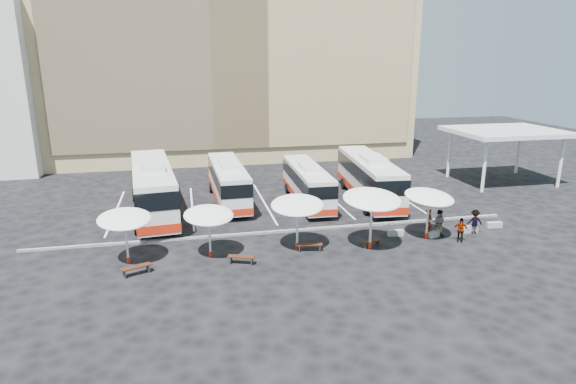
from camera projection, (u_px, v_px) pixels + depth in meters
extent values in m
plane|color=black|center=(283.00, 235.00, 33.26)|extent=(120.00, 120.00, 0.00)
cube|color=tan|center=(231.00, 52.00, 60.04)|extent=(42.00, 18.00, 25.00)
cube|color=tan|center=(240.00, 56.00, 51.61)|extent=(40.00, 0.30, 20.00)
cube|color=silver|center=(506.00, 131.00, 46.23)|extent=(10.00, 8.00, 0.40)
cylinder|color=silver|center=(485.00, 166.00, 43.29)|extent=(0.30, 0.30, 4.80)
cylinder|color=silver|center=(561.00, 162.00, 44.92)|extent=(0.30, 0.30, 4.80)
cylinder|color=silver|center=(449.00, 154.00, 48.94)|extent=(0.30, 0.30, 4.80)
cylinder|color=silver|center=(518.00, 151.00, 50.57)|extent=(0.30, 0.30, 4.80)
cube|color=black|center=(282.00, 231.00, 33.71)|extent=(34.00, 0.25, 0.15)
cube|color=white|center=(116.00, 211.00, 38.34)|extent=(0.15, 12.00, 0.01)
cube|color=white|center=(192.00, 207.00, 39.57)|extent=(0.15, 12.00, 0.01)
cube|color=white|center=(264.00, 202.00, 40.79)|extent=(0.15, 12.00, 0.01)
cube|color=white|center=(332.00, 198.00, 42.01)|extent=(0.15, 12.00, 0.01)
cube|color=white|center=(396.00, 194.00, 43.24)|extent=(0.15, 12.00, 0.01)
cube|color=silver|center=(153.00, 186.00, 37.31)|extent=(4.14, 13.63, 3.36)
cube|color=black|center=(152.00, 178.00, 37.13)|extent=(4.21, 13.71, 1.23)
cube|color=red|center=(154.00, 202.00, 37.64)|extent=(4.21, 13.71, 0.62)
cube|color=red|center=(150.00, 177.00, 43.68)|extent=(2.87, 0.51, 1.57)
cube|color=silver|center=(152.00, 166.00, 35.78)|extent=(2.12, 3.52, 0.45)
cylinder|color=black|center=(135.00, 195.00, 40.91)|extent=(0.50, 1.15, 1.12)
cylinder|color=black|center=(168.00, 192.00, 41.75)|extent=(0.50, 1.15, 1.12)
cylinder|color=black|center=(137.00, 227.00, 33.23)|extent=(0.50, 1.15, 1.12)
cylinder|color=black|center=(178.00, 222.00, 34.06)|extent=(0.50, 1.15, 1.12)
cube|color=silver|center=(228.00, 181.00, 40.47)|extent=(2.64, 11.27, 2.80)
cube|color=black|center=(228.00, 174.00, 40.32)|extent=(2.70, 11.32, 1.03)
cube|color=red|center=(228.00, 193.00, 40.74)|extent=(2.70, 11.32, 0.51)
cube|color=red|center=(221.00, 174.00, 45.90)|extent=(2.39, 0.25, 1.31)
cube|color=silver|center=(229.00, 165.00, 39.17)|extent=(1.57, 2.84, 0.37)
cylinder|color=black|center=(211.00, 188.00, 43.62)|extent=(0.35, 0.94, 0.93)
cylinder|color=black|center=(237.00, 186.00, 44.16)|extent=(0.35, 0.94, 0.93)
cylinder|color=black|center=(219.00, 210.00, 37.07)|extent=(0.35, 0.94, 0.93)
cylinder|color=black|center=(249.00, 208.00, 37.60)|extent=(0.35, 0.94, 0.93)
cube|color=silver|center=(307.00, 182.00, 40.33)|extent=(2.53, 10.73, 2.67)
cube|color=black|center=(307.00, 176.00, 40.18)|extent=(2.59, 10.78, 0.98)
cube|color=red|center=(307.00, 194.00, 40.59)|extent=(2.59, 10.78, 0.49)
cube|color=red|center=(295.00, 176.00, 45.56)|extent=(2.28, 0.24, 1.24)
cube|color=silver|center=(310.00, 167.00, 39.08)|extent=(1.50, 2.71, 0.36)
cylinder|color=black|center=(288.00, 188.00, 43.42)|extent=(0.34, 0.90, 0.89)
cylinder|color=black|center=(311.00, 187.00, 43.82)|extent=(0.34, 0.90, 0.89)
cylinder|color=black|center=(303.00, 210.00, 37.11)|extent=(0.34, 0.90, 0.89)
cylinder|color=black|center=(331.00, 209.00, 37.50)|extent=(0.34, 0.90, 0.89)
cube|color=silver|center=(369.00, 177.00, 41.07)|extent=(3.81, 12.68, 3.12)
cube|color=black|center=(369.00, 169.00, 40.91)|extent=(3.88, 12.75, 1.14)
cube|color=red|center=(368.00, 190.00, 41.38)|extent=(3.88, 12.75, 0.57)
cube|color=red|center=(351.00, 169.00, 47.26)|extent=(2.67, 0.47, 1.46)
cube|color=silver|center=(373.00, 159.00, 39.60)|extent=(1.96, 3.27, 0.42)
cylinder|color=black|center=(344.00, 184.00, 44.82)|extent=(0.46, 1.07, 1.04)
cylinder|color=black|center=(371.00, 183.00, 45.11)|extent=(0.46, 1.07, 1.04)
cylinder|color=black|center=(366.00, 209.00, 37.35)|extent=(0.46, 1.07, 1.04)
cylinder|color=black|center=(399.00, 207.00, 37.64)|extent=(0.46, 1.07, 1.04)
cylinder|color=silver|center=(127.00, 241.00, 28.33)|extent=(0.16, 0.16, 2.73)
cylinder|color=red|center=(128.00, 260.00, 28.65)|extent=(0.25, 0.25, 0.36)
ellipsoid|color=white|center=(125.00, 219.00, 27.95)|extent=(3.80, 3.83, 0.93)
cylinder|color=silver|center=(210.00, 236.00, 29.24)|extent=(0.15, 0.15, 2.65)
cylinder|color=red|center=(211.00, 254.00, 29.54)|extent=(0.24, 0.24, 0.35)
ellipsoid|color=white|center=(209.00, 215.00, 28.87)|extent=(3.65, 3.68, 0.91)
cylinder|color=silver|center=(297.00, 228.00, 30.30)|extent=(0.16, 0.16, 2.93)
cylinder|color=red|center=(297.00, 247.00, 30.64)|extent=(0.26, 0.26, 0.39)
ellipsoid|color=white|center=(297.00, 205.00, 29.90)|extent=(4.00, 4.03, 1.00)
cylinder|color=silver|center=(371.00, 224.00, 30.46)|extent=(0.17, 0.17, 3.24)
cylinder|color=red|center=(370.00, 245.00, 30.83)|extent=(0.26, 0.26, 0.43)
ellipsoid|color=white|center=(372.00, 199.00, 30.01)|extent=(4.05, 4.10, 1.11)
cylinder|color=silver|center=(428.00, 218.00, 32.23)|extent=(0.18, 0.18, 2.87)
cylinder|color=red|center=(426.00, 236.00, 32.56)|extent=(0.28, 0.28, 0.38)
ellipsoid|color=white|center=(429.00, 197.00, 31.83)|extent=(4.28, 4.30, 0.98)
cube|color=black|center=(136.00, 267.00, 26.98)|extent=(1.72, 1.06, 0.07)
cube|color=black|center=(124.00, 274.00, 26.68)|extent=(0.23, 0.42, 0.45)
cube|color=black|center=(148.00, 268.00, 27.42)|extent=(0.23, 0.42, 0.45)
cube|color=black|center=(241.00, 257.00, 28.42)|extent=(1.66, 0.97, 0.06)
cube|color=black|center=(231.00, 260.00, 28.58)|extent=(0.20, 0.40, 0.43)
cube|color=black|center=(252.00, 261.00, 28.40)|extent=(0.20, 0.40, 0.43)
cube|color=black|center=(309.00, 244.00, 30.30)|extent=(1.67, 0.67, 0.06)
cube|color=black|center=(299.00, 248.00, 30.33)|extent=(0.13, 0.42, 0.43)
cube|color=black|center=(320.00, 248.00, 30.41)|extent=(0.13, 0.42, 0.43)
cube|color=black|center=(371.00, 241.00, 31.04)|extent=(1.42, 0.74, 0.06)
cube|color=black|center=(364.00, 246.00, 30.84)|extent=(0.15, 0.35, 0.37)
cube|color=black|center=(378.00, 243.00, 31.35)|extent=(0.15, 0.35, 0.37)
cube|color=gray|center=(395.00, 233.00, 33.04)|extent=(1.13, 0.50, 0.41)
cube|color=gray|center=(435.00, 234.00, 32.82)|extent=(1.13, 0.73, 0.40)
cube|color=gray|center=(469.00, 229.00, 33.69)|extent=(1.21, 0.43, 0.45)
cube|color=gray|center=(494.00, 225.00, 34.64)|extent=(1.12, 0.47, 0.41)
imported|color=black|center=(429.00, 223.00, 32.76)|extent=(0.83, 0.81, 1.93)
imported|color=black|center=(439.00, 223.00, 32.88)|extent=(1.15, 1.13, 1.87)
imported|color=black|center=(460.00, 230.00, 31.78)|extent=(1.02, 0.90, 1.65)
imported|color=black|center=(475.00, 222.00, 33.33)|extent=(1.23, 0.88, 1.72)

